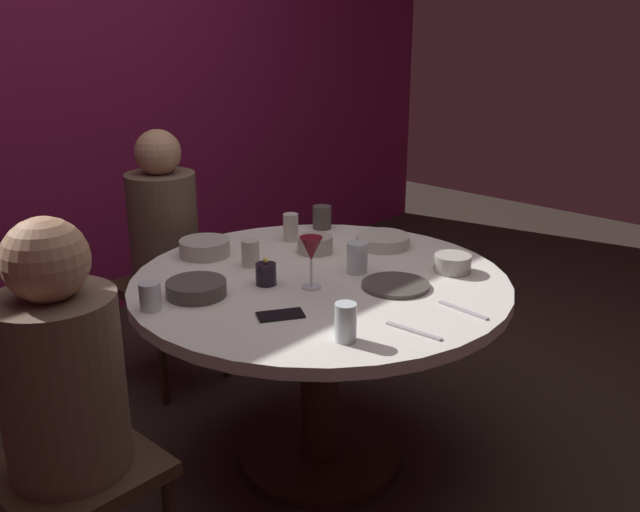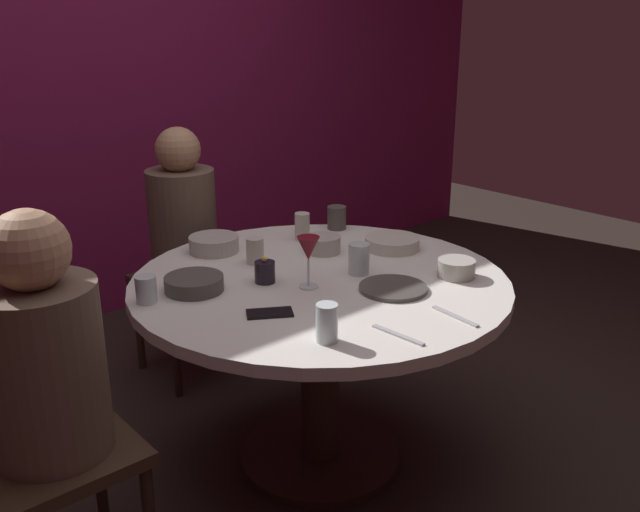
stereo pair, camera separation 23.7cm
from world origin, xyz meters
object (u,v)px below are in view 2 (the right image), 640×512
object	(u,v)px
candle_holder	(265,272)
wine_glass	(308,251)
bowl_serving_large	(323,244)
cell_phone	(270,313)
dining_table	(320,319)
seated_diner_left	(45,369)
cup_far_edge	(302,227)
cup_center_front	(337,218)
dinner_plate	(393,288)
bowl_rice_portion	(214,244)
cup_beside_wine	(146,289)
cup_by_right_diner	(359,259)
bowl_salad_center	(456,268)
seated_diner_back	(183,226)
bowl_sauce_side	(392,243)
cup_by_left_diner	(255,251)
cup_near_candle	(327,323)
bowl_small_white	(194,284)

from	to	relation	value
candle_holder	wine_glass	size ratio (longest dim) A/B	0.54
bowl_serving_large	cell_phone	bearing A→B (deg)	-146.61
dining_table	seated_diner_left	distance (m)	0.96
cup_far_edge	cup_center_front	bearing A→B (deg)	5.79
dining_table	candle_holder	bearing A→B (deg)	151.04
dinner_plate	bowl_rice_portion	bearing A→B (deg)	107.47
cup_beside_wine	cup_by_right_diner	bearing A→B (deg)	-20.39
cell_phone	bowl_salad_center	distance (m)	0.70
cell_phone	cup_beside_wine	distance (m)	0.41
seated_diner_back	bowl_sauce_side	size ratio (longest dim) A/B	5.42
cup_by_left_diner	cup_far_edge	xyz separation A→B (m)	(0.31, 0.10, 0.01)
bowl_sauce_side	candle_holder	bearing A→B (deg)	176.58
bowl_sauce_side	cup_far_edge	xyz separation A→B (m)	(-0.19, 0.32, 0.03)
candle_holder	cup_near_candle	xyz separation A→B (m)	(-0.14, -0.48, 0.02)
cell_phone	cup_by_right_diner	distance (m)	0.46
candle_holder	cell_phone	world-z (taller)	candle_holder
bowl_rice_portion	cup_by_left_diner	world-z (taller)	cup_by_left_diner
bowl_rice_portion	bowl_salad_center	bearing A→B (deg)	-58.14
bowl_sauce_side	cup_beside_wine	bearing A→B (deg)	171.83
seated_diner_back	dining_table	bearing A→B (deg)	0.00
bowl_sauce_side	cup_by_right_diner	xyz separation A→B (m)	(-0.29, -0.11, 0.03)
wine_glass	bowl_rice_portion	size ratio (longest dim) A/B	0.93
seated_diner_back	bowl_salad_center	bearing A→B (deg)	16.68
seated_diner_left	cup_near_candle	xyz separation A→B (m)	(0.64, -0.38, 0.07)
seated_diner_left	dinner_plate	distance (m)	1.09
dining_table	cup_beside_wine	distance (m)	0.62
candle_holder	bowl_small_white	bearing A→B (deg)	157.60
cup_near_candle	cup_by_left_diner	size ratio (longest dim) A/B	1.15
bowl_serving_large	bowl_sauce_side	world-z (taller)	bowl_serving_large
seated_diner_left	cup_by_left_diner	xyz separation A→B (m)	(0.87, 0.27, 0.06)
bowl_serving_large	bowl_small_white	xyz separation A→B (m)	(-0.58, -0.02, -0.01)
cell_phone	cup_far_edge	bearing A→B (deg)	163.92
candle_holder	cup_center_front	size ratio (longest dim) A/B	0.98
dinner_plate	cup_by_right_diner	size ratio (longest dim) A/B	2.07
seated_diner_back	bowl_salad_center	xyz separation A→B (m)	(0.36, -1.22, 0.05)
seated_diner_left	wine_glass	world-z (taller)	seated_diner_left
bowl_small_white	bowl_rice_portion	size ratio (longest dim) A/B	1.03
cup_by_right_diner	cup_far_edge	bearing A→B (deg)	76.87
wine_glass	bowl_salad_center	size ratio (longest dim) A/B	1.36
dinner_plate	cell_phone	size ratio (longest dim) A/B	1.61
seated_diner_left	bowl_serving_large	distance (m)	1.16
dining_table	cup_near_candle	distance (m)	0.54
bowl_serving_large	bowl_sauce_side	bearing A→B (deg)	-32.25
seated_diner_back	candle_holder	distance (m)	0.85
dining_table	cup_center_front	distance (m)	0.62
dining_table	bowl_rice_portion	size ratio (longest dim) A/B	6.88
bowl_small_white	cup_by_left_diner	xyz separation A→B (m)	(0.31, 0.09, 0.02)
bowl_serving_large	seated_diner_left	bearing A→B (deg)	-169.95
candle_holder	bowl_small_white	world-z (taller)	candle_holder
cup_by_left_diner	cup_beside_wine	world-z (taller)	cup_by_left_diner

